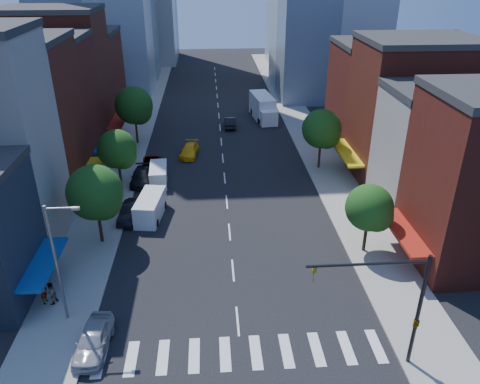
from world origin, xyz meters
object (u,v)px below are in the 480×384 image
object	(u,v)px
parked_car_third	(151,165)
pedestrian_near	(44,292)
parked_car_front	(93,340)
box_truck	(263,108)
traffic_car_far	(257,102)
parked_car_rear	(141,177)
parked_car_second	(131,212)
pedestrian_far	(51,293)
cargo_van_far	(158,175)
traffic_car_oncoming	(230,122)
cargo_van_near	(150,208)
taxi	(189,150)

from	to	relation	value
parked_car_third	pedestrian_near	size ratio (longest dim) A/B	2.60
parked_car_front	parked_car_third	bearing A→B (deg)	91.73
parked_car_front	box_truck	xyz separation A→B (m)	(16.43, 48.02, 0.89)
traffic_car_far	parked_car_third	bearing A→B (deg)	61.79
parked_car_rear	box_truck	xyz separation A→B (m)	(16.43, 22.67, 0.97)
parked_car_front	box_truck	world-z (taller)	box_truck
parked_car_third	parked_car_second	bearing A→B (deg)	-93.79
parked_car_third	pedestrian_near	xyz separation A→B (m)	(-5.32, -24.10, 0.41)
parked_car_third	pedestrian_far	size ratio (longest dim) A/B	2.72
cargo_van_far	traffic_car_oncoming	size ratio (longest dim) A/B	1.02
cargo_van_far	box_truck	size ratio (longest dim) A/B	0.51
parked_car_second	traffic_car_oncoming	xyz separation A→B (m)	(11.00, 26.99, -0.01)
pedestrian_far	parked_car_second	bearing A→B (deg)	-171.86
cargo_van_near	pedestrian_near	size ratio (longest dim) A/B	2.97
traffic_car_oncoming	box_truck	world-z (taller)	box_truck
traffic_car_oncoming	traffic_car_far	xyz separation A→B (m)	(5.16, 10.83, -0.04)
parked_car_rear	traffic_car_far	size ratio (longest dim) A/B	1.19
traffic_car_oncoming	cargo_van_far	bearing A→B (deg)	65.15
parked_car_front	parked_car_third	xyz separation A→B (m)	(0.78, 28.89, -0.14)
cargo_van_near	traffic_car_far	size ratio (longest dim) A/B	1.30
pedestrian_near	pedestrian_far	world-z (taller)	pedestrian_near
parked_car_third	cargo_van_far	distance (m)	3.90
cargo_van_near	traffic_car_far	xyz separation A→B (m)	(14.26, 37.81, -0.39)
box_truck	parked_car_second	bearing A→B (deg)	-125.22
traffic_car_oncoming	box_truck	size ratio (longest dim) A/B	0.50
cargo_van_near	pedestrian_far	world-z (taller)	cargo_van_near
parked_car_second	cargo_van_near	bearing A→B (deg)	7.45
parked_car_front	traffic_car_oncoming	world-z (taller)	parked_car_front
cargo_van_near	taxi	size ratio (longest dim) A/B	1.13
parked_car_front	parked_car_third	world-z (taller)	parked_car_front
traffic_car_far	cargo_van_near	bearing A→B (deg)	71.59
parked_car_rear	traffic_car_oncoming	size ratio (longest dim) A/B	1.10
taxi	pedestrian_far	size ratio (longest dim) A/B	2.75
taxi	pedestrian_near	world-z (taller)	pedestrian_near
parked_car_rear	cargo_van_near	world-z (taller)	cargo_van_near
parked_car_second	traffic_car_oncoming	size ratio (longest dim) A/B	1.01
cargo_van_far	pedestrian_far	distance (m)	21.39
taxi	traffic_car_oncoming	distance (m)	12.44
parked_car_second	parked_car_rear	size ratio (longest dim) A/B	0.92
parked_car_second	parked_car_rear	world-z (taller)	parked_car_second
parked_car_front	traffic_car_oncoming	xyz separation A→B (m)	(11.00, 44.19, -0.05)
parked_car_second	traffic_car_oncoming	bearing A→B (deg)	74.87
taxi	pedestrian_far	bearing A→B (deg)	-100.15
taxi	traffic_car_far	size ratio (longest dim) A/B	1.15
parked_car_second	pedestrian_near	world-z (taller)	pedestrian_near
parked_car_rear	parked_car_front	bearing A→B (deg)	-89.72
traffic_car_far	pedestrian_far	world-z (taller)	pedestrian_far
taxi	pedestrian_far	distance (m)	29.95
cargo_van_near	pedestrian_far	bearing A→B (deg)	-107.41
pedestrian_far	parked_car_rear	bearing A→B (deg)	-165.11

